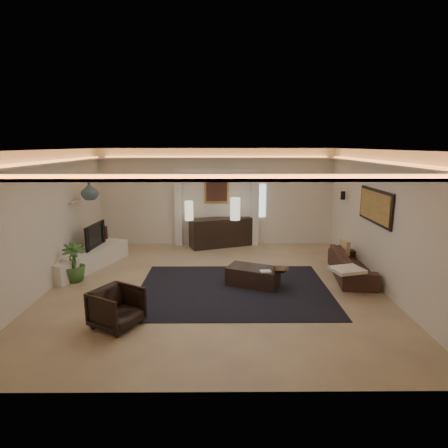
{
  "coord_description": "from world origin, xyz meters",
  "views": [
    {
      "loc": [
        0.14,
        -7.53,
        3.0
      ],
      "look_at": [
        0.2,
        0.6,
        1.25
      ],
      "focal_mm": 29.62,
      "sensor_mm": 36.0,
      "label": 1
    }
  ],
  "objects_px": {
    "console": "(221,233)",
    "coffee_table": "(253,276)",
    "sofa": "(352,265)",
    "armchair": "(117,308)"
  },
  "relations": [
    {
      "from": "console",
      "to": "coffee_table",
      "type": "distance_m",
      "value": 3.28
    },
    {
      "from": "sofa",
      "to": "coffee_table",
      "type": "relative_size",
      "value": 1.81
    },
    {
      "from": "console",
      "to": "armchair",
      "type": "relative_size",
      "value": 2.51
    },
    {
      "from": "coffee_table",
      "to": "armchair",
      "type": "xyz_separation_m",
      "value": [
        -2.44,
        -1.85,
        0.13
      ]
    },
    {
      "from": "console",
      "to": "sofa",
      "type": "relative_size",
      "value": 0.93
    },
    {
      "from": "sofa",
      "to": "console",
      "type": "bearing_deg",
      "value": 55.89
    },
    {
      "from": "sofa",
      "to": "armchair",
      "type": "height_order",
      "value": "armchair"
    },
    {
      "from": "console",
      "to": "coffee_table",
      "type": "xyz_separation_m",
      "value": [
        0.71,
        -3.19,
        -0.2
      ]
    },
    {
      "from": "armchair",
      "to": "sofa",
      "type": "bearing_deg",
      "value": -33.41
    },
    {
      "from": "sofa",
      "to": "coffee_table",
      "type": "bearing_deg",
      "value": 109.89
    }
  ]
}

